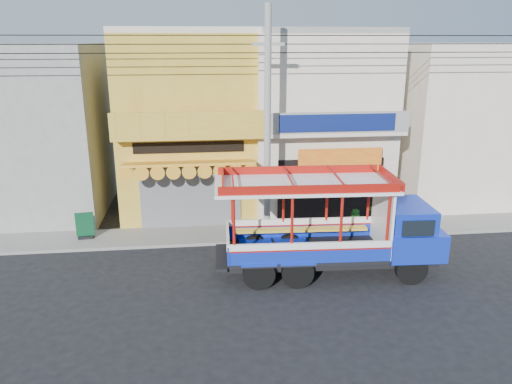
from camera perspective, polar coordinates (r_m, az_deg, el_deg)
The scene contains 12 objects.
ground at distance 17.43m, azimuth 6.05°, elevation -9.48°, with size 90.00×90.00×0.00m, color black.
sidewalk at distance 20.99m, azimuth 3.68°, elevation -4.52°, with size 30.00×2.00×0.12m, color slate.
shophouse_left at distance 23.44m, azimuth -7.65°, elevation 7.92°, with size 6.00×7.50×8.24m.
shophouse_right at distance 24.11m, azimuth 6.90°, elevation 8.19°, with size 6.00×6.75×8.24m.
party_pilaster at distance 20.56m, azimuth 0.71°, elevation 6.50°, with size 0.35×0.30×8.00m, color beige.
filler_building_left at distance 24.66m, azimuth -24.21°, elevation 6.30°, with size 6.00×6.00×7.60m, color gray.
filler_building_right at distance 26.70m, azimuth 21.75°, elevation 7.30°, with size 6.00×6.00×7.60m, color beige.
utility_pole at distance 18.90m, azimuth 1.78°, elevation 8.73°, with size 28.00×0.26×9.00m.
songthaew_truck at distance 17.20m, azimuth 10.23°, elevation -3.86°, with size 7.66×2.84×3.53m.
green_sign at distance 21.08m, azimuth -18.94°, elevation -3.86°, with size 0.71×0.38×1.08m.
potted_plant_b at distance 21.17m, azimuth 11.44°, elevation -3.17°, with size 0.49×0.40×0.90m, color #245F1B.
potted_plant_c at distance 21.65m, azimuth 13.23°, elevation -2.61°, with size 0.59×0.59×1.06m, color #245F1B.
Camera 1 is at (-3.62, -15.19, 7.75)m, focal length 35.00 mm.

